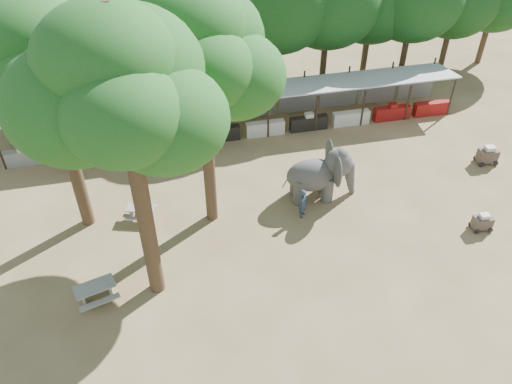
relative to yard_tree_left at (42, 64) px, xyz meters
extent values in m
plane|color=brown|center=(9.13, -7.19, -8.20)|extent=(100.00, 100.00, 0.00)
cube|color=#A8ABB0|center=(9.13, 6.81, -5.70)|extent=(28.00, 2.99, 0.39)
cylinder|color=#2D2319|center=(-3.47, 5.46, -7.00)|extent=(0.12, 0.12, 2.40)
cylinder|color=#2D2319|center=(-3.47, 8.16, -6.80)|extent=(0.12, 0.12, 2.80)
cube|color=gray|center=(-3.47, 5.71, -7.75)|extent=(2.38, 0.50, 0.90)
cube|color=gray|center=(-3.47, 8.11, -7.20)|extent=(2.52, 0.12, 2.00)
cylinder|color=#2D2319|center=(-0.67, 5.46, -7.00)|extent=(0.12, 0.12, 2.40)
cylinder|color=#2D2319|center=(-0.67, 8.16, -6.80)|extent=(0.12, 0.12, 2.80)
cube|color=maroon|center=(-0.67, 5.71, -7.75)|extent=(2.38, 0.50, 0.90)
cube|color=gray|center=(-0.67, 8.11, -7.20)|extent=(2.52, 0.12, 2.00)
cylinder|color=#2D2319|center=(2.13, 5.46, -7.00)|extent=(0.12, 0.12, 2.40)
cylinder|color=#2D2319|center=(2.13, 8.16, -6.80)|extent=(0.12, 0.12, 2.80)
cube|color=silver|center=(2.13, 5.71, -7.75)|extent=(2.38, 0.50, 0.90)
cube|color=gray|center=(2.13, 8.11, -7.20)|extent=(2.52, 0.12, 2.00)
cylinder|color=#2D2319|center=(4.93, 5.46, -7.00)|extent=(0.12, 0.12, 2.40)
cylinder|color=#2D2319|center=(4.93, 8.16, -6.80)|extent=(0.12, 0.12, 2.80)
cube|color=black|center=(4.93, 5.71, -7.75)|extent=(2.38, 0.50, 0.90)
cube|color=gray|center=(4.93, 8.11, -7.20)|extent=(2.52, 0.12, 2.00)
cylinder|color=#2D2319|center=(7.73, 5.46, -7.00)|extent=(0.12, 0.12, 2.40)
cylinder|color=#2D2319|center=(7.73, 8.16, -6.80)|extent=(0.12, 0.12, 2.80)
cube|color=black|center=(7.73, 5.71, -7.75)|extent=(2.38, 0.50, 0.90)
cube|color=gray|center=(7.73, 8.11, -7.20)|extent=(2.52, 0.12, 2.00)
cylinder|color=#2D2319|center=(10.53, 5.46, -7.00)|extent=(0.12, 0.12, 2.40)
cylinder|color=#2D2319|center=(10.53, 8.16, -6.80)|extent=(0.12, 0.12, 2.80)
cube|color=silver|center=(10.53, 5.71, -7.75)|extent=(2.38, 0.50, 0.90)
cube|color=gray|center=(10.53, 8.11, -7.20)|extent=(2.52, 0.12, 2.00)
cylinder|color=#2D2319|center=(13.33, 5.46, -7.00)|extent=(0.12, 0.12, 2.40)
cylinder|color=#2D2319|center=(13.33, 8.16, -6.80)|extent=(0.12, 0.12, 2.80)
cube|color=black|center=(13.33, 5.71, -7.75)|extent=(2.38, 0.50, 0.90)
cube|color=gray|center=(13.33, 8.11, -7.20)|extent=(2.52, 0.12, 2.00)
cylinder|color=#2D2319|center=(16.13, 5.46, -7.00)|extent=(0.12, 0.12, 2.40)
cylinder|color=#2D2319|center=(16.13, 8.16, -6.80)|extent=(0.12, 0.12, 2.80)
cube|color=silver|center=(16.13, 5.71, -7.75)|extent=(2.38, 0.50, 0.90)
cube|color=gray|center=(16.13, 8.11, -7.20)|extent=(2.52, 0.12, 2.00)
cylinder|color=#2D2319|center=(18.93, 5.46, -7.00)|extent=(0.12, 0.12, 2.40)
cylinder|color=#2D2319|center=(18.93, 8.16, -6.80)|extent=(0.12, 0.12, 2.80)
cube|color=maroon|center=(18.93, 5.71, -7.75)|extent=(2.38, 0.50, 0.90)
cube|color=gray|center=(18.93, 8.11, -7.20)|extent=(2.52, 0.12, 2.00)
cylinder|color=#2D2319|center=(21.73, 5.46, -7.00)|extent=(0.12, 0.12, 2.40)
cylinder|color=#2D2319|center=(21.73, 8.16, -6.80)|extent=(0.12, 0.12, 2.80)
cube|color=maroon|center=(21.73, 5.71, -7.75)|extent=(2.38, 0.50, 0.90)
cube|color=gray|center=(21.73, 8.11, -7.20)|extent=(2.52, 0.12, 2.00)
cylinder|color=#332316|center=(0.13, -0.19, -3.60)|extent=(0.60, 0.60, 9.20)
cone|color=#332316|center=(0.13, -0.19, 1.00)|extent=(0.57, 0.57, 2.88)
ellipsoid|color=#134816|center=(-1.27, 0.11, -0.38)|extent=(4.80, 4.80, 3.94)
ellipsoid|color=#134816|center=(1.33, -0.79, -0.78)|extent=(4.20, 4.20, 3.44)
ellipsoid|color=#134816|center=(0.33, 0.91, 0.22)|extent=(5.20, 5.20, 4.26)
ellipsoid|color=#134816|center=(0.13, -1.49, -0.08)|extent=(3.80, 3.80, 3.12)
ellipsoid|color=#134816|center=(-0.17, 0.01, 1.02)|extent=(4.40, 4.40, 3.61)
cylinder|color=#332316|center=(3.13, -5.19, -3.00)|extent=(0.64, 0.64, 10.40)
cone|color=#332316|center=(3.13, -5.19, 2.20)|extent=(0.61, 0.61, 3.25)
ellipsoid|color=#134816|center=(1.73, -4.89, 0.64)|extent=(4.80, 4.80, 3.94)
ellipsoid|color=#134816|center=(4.33, -5.79, 0.24)|extent=(4.20, 4.20, 3.44)
ellipsoid|color=#134816|center=(3.33, -4.09, 1.24)|extent=(5.20, 5.20, 4.26)
ellipsoid|color=#134816|center=(3.13, -6.49, 0.94)|extent=(3.80, 3.80, 3.12)
ellipsoid|color=#134816|center=(2.83, -4.99, 2.04)|extent=(4.40, 4.40, 3.61)
cylinder|color=#332316|center=(6.13, -1.19, -3.40)|extent=(0.56, 0.56, 9.60)
cone|color=#332316|center=(6.13, -1.19, 1.40)|extent=(0.53, 0.53, 3.00)
ellipsoid|color=#134816|center=(4.73, -0.89, -0.04)|extent=(4.80, 4.80, 3.94)
ellipsoid|color=#134816|center=(7.33, -1.79, -0.44)|extent=(4.20, 4.20, 3.44)
ellipsoid|color=#134816|center=(6.33, -0.09, 0.56)|extent=(5.20, 5.20, 4.26)
ellipsoid|color=#134816|center=(6.13, -2.49, 0.26)|extent=(3.80, 3.80, 3.12)
ellipsoid|color=#134816|center=(5.83, -0.99, 1.36)|extent=(4.40, 4.40, 3.61)
cylinder|color=#332316|center=(-4.20, 11.81, -6.33)|extent=(0.44, 0.44, 3.74)
ellipsoid|color=black|center=(-4.20, 11.81, -2.68)|extent=(6.46, 5.95, 5.61)
cylinder|color=#332316|center=(-0.87, 11.81, -6.33)|extent=(0.44, 0.44, 3.74)
ellipsoid|color=black|center=(-0.87, 11.81, -2.68)|extent=(6.46, 5.95, 5.61)
cylinder|color=#332316|center=(2.47, 11.81, -6.33)|extent=(0.44, 0.44, 3.74)
ellipsoid|color=black|center=(2.47, 11.81, -2.68)|extent=(6.46, 5.95, 5.61)
cylinder|color=#332316|center=(5.80, 11.81, -6.33)|extent=(0.44, 0.44, 3.74)
ellipsoid|color=black|center=(5.80, 11.81, -2.68)|extent=(6.46, 5.95, 5.61)
cylinder|color=#332316|center=(9.13, 11.81, -6.33)|extent=(0.44, 0.44, 3.74)
ellipsoid|color=black|center=(9.13, 11.81, -2.68)|extent=(6.46, 5.95, 5.61)
cylinder|color=#332316|center=(12.47, 11.81, -6.33)|extent=(0.44, 0.44, 3.74)
ellipsoid|color=black|center=(12.47, 11.81, -2.68)|extent=(6.46, 5.95, 5.61)
cylinder|color=#332316|center=(15.80, 11.81, -6.33)|extent=(0.44, 0.44, 3.74)
ellipsoid|color=black|center=(15.80, 11.81, -2.68)|extent=(6.46, 5.95, 5.61)
cylinder|color=#332316|center=(19.13, 11.81, -6.33)|extent=(0.44, 0.44, 3.74)
ellipsoid|color=black|center=(19.13, 11.81, -2.68)|extent=(6.46, 5.95, 5.61)
cylinder|color=#332316|center=(22.47, 11.81, -6.33)|extent=(0.44, 0.44, 3.74)
cylinder|color=#332316|center=(25.80, 11.81, -6.33)|extent=(0.44, 0.44, 3.74)
cylinder|color=#332316|center=(29.13, 11.81, -6.33)|extent=(0.44, 0.44, 3.74)
ellipsoid|color=#3E3C3C|center=(11.41, -0.76, -6.80)|extent=(2.80, 1.78, 1.73)
cylinder|color=#3E3C3C|center=(10.64, -1.11, -7.48)|extent=(0.67, 0.67, 1.45)
cylinder|color=#3E3C3C|center=(10.71, -0.29, -7.48)|extent=(0.67, 0.67, 1.45)
cylinder|color=#3E3C3C|center=(12.10, -1.23, -7.48)|extent=(0.67, 0.67, 1.45)
cylinder|color=#3E3C3C|center=(12.17, -0.41, -7.48)|extent=(0.67, 0.67, 1.45)
ellipsoid|color=#3E3C3C|center=(12.67, -0.86, -6.18)|extent=(1.58, 1.31, 1.60)
ellipsoid|color=#3E3C3C|center=(12.36, -1.62, -6.14)|extent=(0.36, 1.33, 1.65)
ellipsoid|color=#3E3C3C|center=(12.49, -0.06, -6.14)|extent=(0.36, 1.33, 1.65)
cone|color=#3E3C3C|center=(13.45, -0.93, -7.29)|extent=(0.71, 0.71, 1.81)
imported|color=#26384C|center=(10.54, -2.12, -7.40)|extent=(0.66, 0.69, 1.60)
cube|color=gray|center=(0.65, -5.28, -7.41)|extent=(1.78, 1.18, 0.07)
cube|color=gray|center=(0.13, -5.43, -7.82)|extent=(0.28, 0.66, 0.76)
cube|color=gray|center=(1.18, -5.13, -7.82)|extent=(0.28, 0.66, 0.76)
cube|color=gray|center=(0.82, -5.86, -7.74)|extent=(1.65, 0.70, 0.05)
cube|color=gray|center=(0.49, -4.70, -7.74)|extent=(1.65, 0.70, 0.05)
cube|color=gray|center=(2.72, -0.50, -7.54)|extent=(1.51, 1.02, 0.06)
cube|color=gray|center=(2.28, -0.37, -7.88)|extent=(0.25, 0.55, 0.64)
cube|color=gray|center=(3.16, -0.64, -7.88)|extent=(0.25, 0.55, 0.64)
cube|color=gray|center=(2.57, -0.99, -7.81)|extent=(1.38, 0.62, 0.05)
cube|color=gray|center=(2.87, -0.02, -7.81)|extent=(1.38, 0.62, 0.05)
cube|color=#3D312A|center=(18.64, -4.99, -7.76)|extent=(0.92, 0.59, 0.61)
cylinder|color=black|center=(18.27, -5.25, -8.07)|extent=(0.27, 0.07, 0.26)
cylinder|color=black|center=(18.97, -5.31, -8.07)|extent=(0.27, 0.07, 0.26)
cylinder|color=black|center=(18.32, -4.67, -8.07)|extent=(0.27, 0.07, 0.26)
cylinder|color=black|center=(19.02, -4.73, -8.07)|extent=(0.27, 0.07, 0.26)
cube|color=silver|center=(18.64, -4.99, -7.37)|extent=(0.47, 0.38, 0.22)
cube|color=#3D312A|center=(22.09, -0.07, -7.68)|extent=(1.10, 0.72, 0.73)
cylinder|color=black|center=(21.64, -0.37, -8.04)|extent=(0.32, 0.09, 0.31)
cylinder|color=black|center=(22.47, -0.45, -8.04)|extent=(0.32, 0.09, 0.31)
cylinder|color=black|center=(21.71, 0.31, -8.04)|extent=(0.32, 0.09, 0.31)
cylinder|color=black|center=(22.54, 0.23, -8.04)|extent=(0.32, 0.09, 0.31)
cube|color=silver|center=(22.09, -0.07, -7.21)|extent=(0.56, 0.47, 0.26)
camera|label=1|loc=(4.05, -19.91, 8.26)|focal=35.00mm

